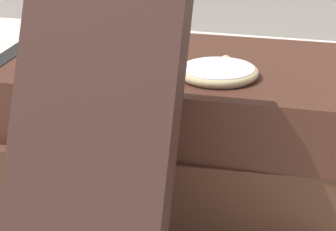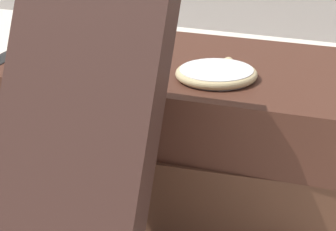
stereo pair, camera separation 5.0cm
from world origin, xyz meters
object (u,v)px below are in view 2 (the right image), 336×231
object	(u,v)px
book_leaning_front	(74,144)
reading_glasses	(208,107)
book_flat_top	(181,91)
book_flat_bottom	(183,153)
pocket_watch	(221,74)

from	to	relation	value
book_leaning_front	reading_glasses	distance (m)	0.27
book_flat_top	reading_glasses	distance (m)	0.15
book_flat_bottom	reading_glasses	size ratio (longest dim) A/B	2.60
reading_glasses	book_flat_bottom	bearing A→B (deg)	-62.62
book_flat_top	book_leaning_front	xyz separation A→B (m)	(-0.01, -0.12, 0.01)
book_flat_bottom	pocket_watch	distance (m)	0.08
book_leaning_front	reading_glasses	size ratio (longest dim) A/B	1.58
reading_glasses	book_leaning_front	bearing A→B (deg)	-71.74
pocket_watch	reading_glasses	world-z (taller)	pocket_watch
book_flat_top	book_leaning_front	world-z (taller)	book_leaning_front
book_flat_bottom	reading_glasses	xyz separation A→B (m)	(-0.03, 0.14, -0.02)
book_flat_top	book_leaning_front	bearing A→B (deg)	-97.82
book_flat_bottom	reading_glasses	bearing A→B (deg)	97.94
book_flat_bottom	book_leaning_front	world-z (taller)	book_leaning_front
pocket_watch	book_leaning_front	bearing A→B (deg)	-117.04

